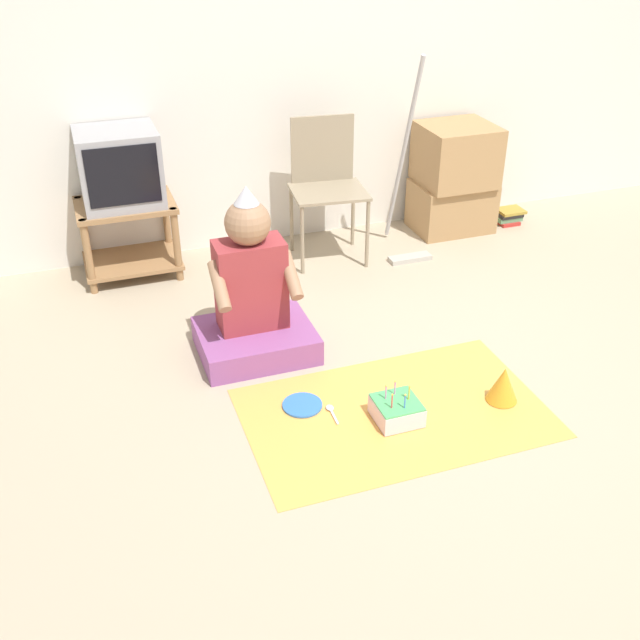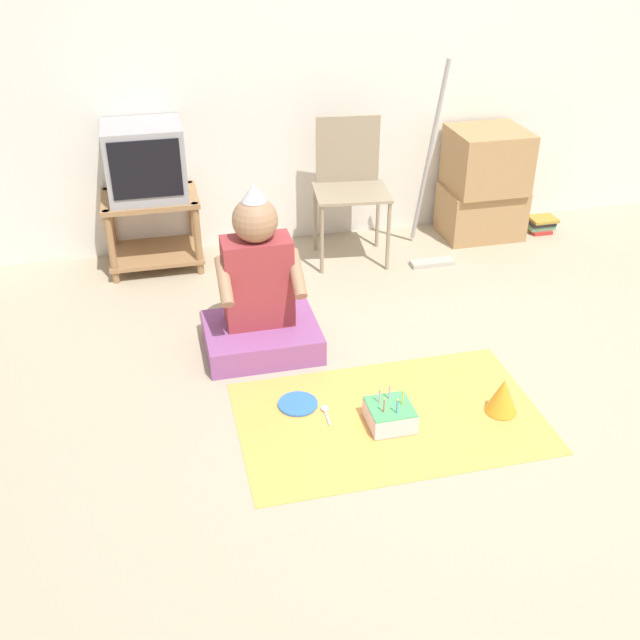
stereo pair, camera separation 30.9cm
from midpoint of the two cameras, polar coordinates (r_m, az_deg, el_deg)
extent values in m
plane|color=tan|center=(3.57, 10.58, -6.85)|extent=(16.00, 16.00, 0.00)
cube|color=silver|center=(4.96, -1.06, 20.60)|extent=(6.40, 0.06, 2.55)
cube|color=#997047|center=(4.71, -16.51, 8.36)|extent=(0.58, 0.43, 0.03)
cube|color=#997047|center=(4.85, -15.88, 4.33)|extent=(0.58, 0.43, 0.02)
cylinder|color=#997047|center=(4.62, -19.08, 4.51)|extent=(0.04, 0.04, 0.47)
cylinder|color=#997047|center=(4.64, -12.76, 5.57)|extent=(0.04, 0.04, 0.47)
cylinder|color=#997047|center=(4.96, -19.28, 6.26)|extent=(0.04, 0.04, 0.47)
cylinder|color=#997047|center=(4.97, -13.37, 7.25)|extent=(0.04, 0.04, 0.47)
cube|color=#99999E|center=(4.63, -16.95, 11.05)|extent=(0.46, 0.41, 0.44)
cube|color=black|center=(4.43, -16.76, 10.42)|extent=(0.40, 0.01, 0.34)
cube|color=gray|center=(4.71, -1.23, 9.70)|extent=(0.49, 0.43, 0.02)
cube|color=gray|center=(4.81, -1.72, 12.83)|extent=(0.40, 0.06, 0.43)
cylinder|color=gray|center=(4.61, -3.29, 6.07)|extent=(0.02, 0.02, 0.46)
cylinder|color=gray|center=(4.69, 1.74, 6.56)|extent=(0.02, 0.02, 0.46)
cylinder|color=gray|center=(4.92, -4.01, 7.69)|extent=(0.02, 0.02, 0.46)
cylinder|color=gray|center=(4.99, 0.75, 8.13)|extent=(0.02, 0.02, 0.46)
cube|color=#A87F51|center=(5.32, 8.34, 8.57)|extent=(0.53, 0.38, 0.34)
cube|color=#A87F51|center=(5.19, 8.65, 12.32)|extent=(0.48, 0.45, 0.40)
cube|color=#B2ADA3|center=(4.88, 5.07, 4.68)|extent=(0.28, 0.09, 0.03)
cylinder|color=#B7B7BC|center=(4.80, 4.49, 12.53)|extent=(0.03, 0.40, 1.26)
cube|color=#B72D28|center=(5.54, 12.51, 7.29)|extent=(0.14, 0.14, 0.02)
cube|color=#60936B|center=(5.53, 12.60, 7.55)|extent=(0.18, 0.10, 0.03)
cube|color=#333338|center=(5.52, 12.69, 7.85)|extent=(0.17, 0.11, 0.03)
cube|color=#A88933|center=(5.51, 12.77, 8.09)|extent=(0.18, 0.15, 0.02)
cube|color=#8C4C8C|center=(3.91, -7.17, -1.63)|extent=(0.58, 0.47, 0.14)
cube|color=#993338|center=(3.80, -7.62, 2.63)|extent=(0.35, 0.19, 0.47)
sphere|color=#9E7556|center=(3.65, -7.98, 7.30)|extent=(0.23, 0.23, 0.23)
cone|color=silver|center=(3.60, -8.15, 9.37)|extent=(0.12, 0.12, 0.09)
cylinder|color=#9E7556|center=(3.64, -10.09, 2.49)|extent=(0.06, 0.25, 0.20)
cylinder|color=#9E7556|center=(3.70, -4.63, 3.39)|extent=(0.06, 0.25, 0.20)
cube|color=#EFA84C|center=(3.50, 3.19, -7.13)|extent=(1.39, 0.86, 0.01)
cube|color=silver|center=(3.43, 3.28, -7.01)|extent=(0.20, 0.20, 0.09)
cube|color=#4CB266|center=(3.40, 3.31, -6.35)|extent=(0.20, 0.20, 0.01)
cylinder|color=yellow|center=(3.39, 4.20, -5.73)|extent=(0.01, 0.01, 0.07)
sphere|color=#FFCC4C|center=(3.37, 4.23, -5.14)|extent=(0.01, 0.01, 0.01)
cylinder|color=#E58CCC|center=(3.42, 3.15, -5.35)|extent=(0.01, 0.01, 0.07)
sphere|color=#FFCC4C|center=(3.39, 3.17, -4.76)|extent=(0.01, 0.01, 0.01)
cylinder|color=#E58CCC|center=(3.39, 2.44, -5.70)|extent=(0.01, 0.01, 0.07)
sphere|color=#FFCC4C|center=(3.36, 2.45, -5.11)|extent=(0.01, 0.01, 0.01)
cylinder|color=#EA4C4C|center=(3.34, 2.86, -6.38)|extent=(0.01, 0.01, 0.07)
sphere|color=#FFCC4C|center=(3.31, 2.88, -5.79)|extent=(0.01, 0.01, 0.01)
cylinder|color=#4C7FE5|center=(3.34, 3.84, -6.39)|extent=(0.01, 0.01, 0.07)
sphere|color=#FFCC4C|center=(3.31, 3.87, -5.79)|extent=(0.01, 0.01, 0.01)
cone|color=gold|center=(3.58, 11.41, -4.89)|extent=(0.15, 0.15, 0.18)
cylinder|color=blue|center=(3.53, -3.88, -6.55)|extent=(0.19, 0.19, 0.01)
ellipsoid|color=white|center=(3.51, -1.78, -6.77)|extent=(0.04, 0.05, 0.01)
cube|color=white|center=(3.45, -1.47, -7.49)|extent=(0.01, 0.10, 0.01)
camera|label=1|loc=(0.15, -92.52, -1.50)|focal=42.00mm
camera|label=2|loc=(0.15, 87.48, 1.50)|focal=42.00mm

